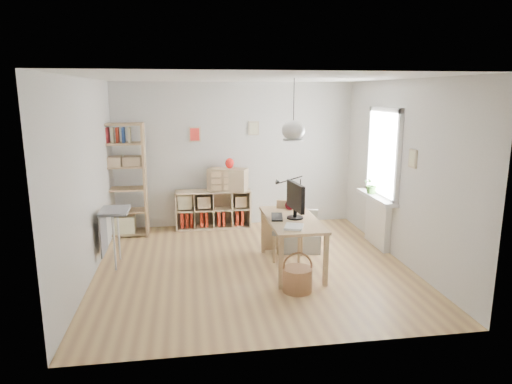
{
  "coord_description": "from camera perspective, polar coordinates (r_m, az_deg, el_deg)",
  "views": [
    {
      "loc": [
        -0.91,
        -6.29,
        2.51
      ],
      "look_at": [
        0.1,
        0.3,
        1.05
      ],
      "focal_mm": 32.0,
      "sensor_mm": 36.0,
      "label": 1
    }
  ],
  "objects": [
    {
      "name": "wicker_basket",
      "position": [
        5.98,
        5.19,
        -10.73
      ],
      "size": [
        0.39,
        0.38,
        0.53
      ],
      "rotation": [
        0.0,
        0.0,
        -0.09
      ],
      "color": "#9E6D47",
      "rests_on": "ground"
    },
    {
      "name": "potted_plant",
      "position": [
        7.82,
        14.28,
        0.93
      ],
      "size": [
        0.32,
        0.29,
        0.31
      ],
      "primitive_type": "imported",
      "rotation": [
        0.0,
        0.0,
        0.21
      ],
      "color": "#356526",
      "rests_on": "windowsill"
    },
    {
      "name": "chair",
      "position": [
        6.99,
        4.15,
        -4.36
      ],
      "size": [
        0.56,
        0.56,
        0.88
      ],
      "rotation": [
        0.0,
        0.0,
        -0.36
      ],
      "color": "gray",
      "rests_on": "ground"
    },
    {
      "name": "window_unit",
      "position": [
        7.63,
        15.69,
        4.67
      ],
      "size": [
        0.07,
        1.16,
        1.46
      ],
      "color": "white",
      "rests_on": "ground"
    },
    {
      "name": "tall_bookshelf",
      "position": [
        8.29,
        -16.4,
        1.97
      ],
      "size": [
        0.8,
        0.38,
        2.0
      ],
      "color": "tan",
      "rests_on": "ground"
    },
    {
      "name": "drawer_chest",
      "position": [
        8.51,
        -3.55,
        1.6
      ],
      "size": [
        0.79,
        0.57,
        0.41
      ],
      "primitive_type": "cube",
      "rotation": [
        0.0,
        0.0,
        -0.38
      ],
      "color": "tan",
      "rests_on": "cube_shelf"
    },
    {
      "name": "storage_chest",
      "position": [
        7.48,
        5.7,
        -5.68
      ],
      "size": [
        0.68,
        0.74,
        0.62
      ],
      "rotation": [
        0.0,
        0.0,
        -0.15
      ],
      "color": "silver",
      "rests_on": "ground"
    },
    {
      "name": "radiator",
      "position": [
        7.84,
        14.96,
        -3.68
      ],
      "size": [
        0.1,
        0.8,
        0.8
      ],
      "primitive_type": "cube",
      "color": "white",
      "rests_on": "ground"
    },
    {
      "name": "cube_shelf",
      "position": [
        8.67,
        -5.53,
        -2.48
      ],
      "size": [
        1.4,
        0.38,
        0.72
      ],
      "color": "tan",
      "rests_on": "ground"
    },
    {
      "name": "desk",
      "position": [
        6.58,
        4.48,
        -4.05
      ],
      "size": [
        0.7,
        1.5,
        0.75
      ],
      "color": "tan",
      "rests_on": "ground"
    },
    {
      "name": "ground",
      "position": [
        6.83,
        -0.45,
        -9.2
      ],
      "size": [
        4.5,
        4.5,
        0.0
      ],
      "primitive_type": "plane",
      "color": "tan",
      "rests_on": "ground"
    },
    {
      "name": "side_table",
      "position": [
        6.98,
        -17.72,
        -3.54
      ],
      "size": [
        0.4,
        0.55,
        0.85
      ],
      "color": "gray",
      "rests_on": "ground"
    },
    {
      "name": "windowsill",
      "position": [
        7.72,
        14.8,
        -0.63
      ],
      "size": [
        0.22,
        1.2,
        0.06
      ],
      "primitive_type": "cube",
      "color": "white",
      "rests_on": "radiator"
    },
    {
      "name": "keyboard",
      "position": [
        6.56,
        2.64,
        -3.14
      ],
      "size": [
        0.23,
        0.44,
        0.02
      ],
      "primitive_type": "cube",
      "rotation": [
        0.0,
        0.0,
        -0.18
      ],
      "color": "black",
      "rests_on": "desk"
    },
    {
      "name": "yarn_ball",
      "position": [
        6.99,
        4.27,
        -1.63
      ],
      "size": [
        0.15,
        0.15,
        0.15
      ],
      "primitive_type": "sphere",
      "color": "#520A12",
      "rests_on": "desk"
    },
    {
      "name": "paper_tray",
      "position": [
        6.09,
        4.76,
        -4.35
      ],
      "size": [
        0.32,
        0.35,
        0.03
      ],
      "primitive_type": "cube",
      "rotation": [
        0.0,
        0.0,
        -0.34
      ],
      "color": "white",
      "rests_on": "desk"
    },
    {
      "name": "room_shell",
      "position": [
        6.33,
        4.69,
        7.7
      ],
      "size": [
        4.5,
        4.5,
        4.5
      ],
      "color": "white",
      "rests_on": "ground"
    },
    {
      "name": "monitor",
      "position": [
        6.47,
        4.95,
        -0.83
      ],
      "size": [
        0.24,
        0.59,
        0.52
      ],
      "rotation": [
        0.0,
        0.0,
        0.12
      ],
      "color": "black",
      "rests_on": "desk"
    },
    {
      "name": "task_lamp",
      "position": [
        7.0,
        3.95,
        0.49
      ],
      "size": [
        0.45,
        0.17,
        0.48
      ],
      "color": "black",
      "rests_on": "desk"
    },
    {
      "name": "red_vase",
      "position": [
        8.46,
        -3.32,
        3.61
      ],
      "size": [
        0.16,
        0.16,
        0.19
      ],
      "primitive_type": "ellipsoid",
      "color": "#AC120E",
      "rests_on": "drawer_chest"
    }
  ]
}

